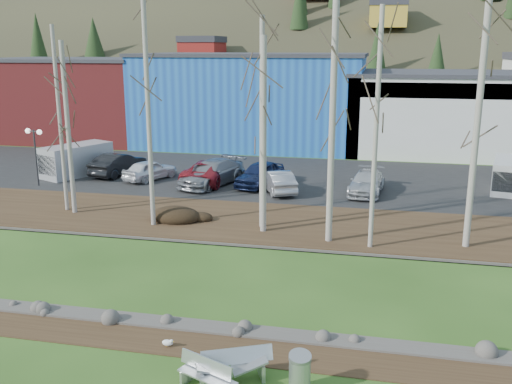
% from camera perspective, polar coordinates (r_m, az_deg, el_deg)
% --- Properties ---
extents(ground, '(200.00, 200.00, 0.00)m').
position_cam_1_polar(ground, '(16.66, -9.64, -18.03)').
color(ground, '#2A4B17').
rests_on(ground, ground).
extents(dirt_strip, '(80.00, 1.80, 0.03)m').
position_cam_1_polar(dirt_strip, '(18.33, -7.15, -14.64)').
color(dirt_strip, '#382616').
rests_on(dirt_strip, ground).
extents(near_bank_rocks, '(80.00, 0.80, 0.50)m').
position_cam_1_polar(near_bank_rocks, '(19.17, -6.14, -13.29)').
color(near_bank_rocks, '#47423D').
rests_on(near_bank_rocks, ground).
extents(river, '(80.00, 8.00, 0.90)m').
position_cam_1_polar(river, '(22.72, -2.89, -8.65)').
color(river, black).
rests_on(river, ground).
extents(far_bank_rocks, '(80.00, 0.80, 0.46)m').
position_cam_1_polar(far_bank_rocks, '(26.43, -0.57, -5.27)').
color(far_bank_rocks, '#47423D').
rests_on(far_bank_rocks, ground).
extents(far_bank, '(80.00, 7.00, 0.15)m').
position_cam_1_polar(far_bank, '(29.37, 0.81, -3.08)').
color(far_bank, '#382616').
rests_on(far_bank, ground).
extents(parking_lot, '(80.00, 14.00, 0.14)m').
position_cam_1_polar(parking_lot, '(39.37, 3.83, 1.39)').
color(parking_lot, black).
rests_on(parking_lot, ground).
extents(building_brick, '(16.32, 12.24, 7.80)m').
position_cam_1_polar(building_brick, '(59.98, -17.55, 8.93)').
color(building_brick, maroon).
rests_on(building_brick, ground).
extents(building_blue, '(20.40, 12.24, 8.30)m').
position_cam_1_polar(building_blue, '(53.45, -0.30, 9.27)').
color(building_blue, '#1C4FAA').
rests_on(building_blue, ground).
extents(building_white, '(18.36, 12.24, 6.80)m').
position_cam_1_polar(building_white, '(52.65, 19.38, 7.58)').
color(building_white, silver).
rests_on(building_white, ground).
extents(bench_intact, '(1.78, 1.15, 0.86)m').
position_cam_1_polar(bench_intact, '(15.87, -4.92, -17.81)').
color(bench_intact, silver).
rests_on(bench_intact, ground).
extents(bench_damaged, '(2.05, 1.39, 0.88)m').
position_cam_1_polar(bench_damaged, '(16.22, -2.28, -16.95)').
color(bench_damaged, silver).
rests_on(bench_damaged, ground).
extents(litter_bin, '(0.71, 0.71, 1.00)m').
position_cam_1_polar(litter_bin, '(15.78, 4.39, -17.72)').
color(litter_bin, silver).
rests_on(litter_bin, ground).
extents(seagull, '(0.41, 0.19, 0.29)m').
position_cam_1_polar(seagull, '(18.05, -8.81, -14.66)').
color(seagull, gold).
rests_on(seagull, ground).
extents(dirt_mound, '(2.66, 1.88, 0.52)m').
position_cam_1_polar(dirt_mound, '(29.79, -8.07, -2.30)').
color(dirt_mound, black).
rests_on(dirt_mound, far_bank).
extents(birch_0, '(0.24, 0.24, 9.04)m').
position_cam_1_polar(birch_0, '(31.56, -18.28, 5.98)').
color(birch_0, '#B9B2A8').
rests_on(birch_0, far_bank).
extents(birch_1, '(0.20, 0.20, 9.83)m').
position_cam_1_polar(birch_1, '(32.18, -19.03, 6.78)').
color(birch_1, '#B9B2A8').
rests_on(birch_1, far_bank).
extents(birch_2, '(0.23, 0.23, 11.79)m').
position_cam_1_polar(birch_2, '(28.13, -10.74, 8.33)').
color(birch_2, '#B9B2A8').
rests_on(birch_2, far_bank).
extents(birch_3, '(0.29, 0.29, 9.23)m').
position_cam_1_polar(birch_3, '(26.80, 0.75, 5.53)').
color(birch_3, '#B9B2A8').
rests_on(birch_3, far_bank).
extents(birch_4, '(0.23, 0.23, 10.13)m').
position_cam_1_polar(birch_4, '(27.44, 0.60, 6.69)').
color(birch_4, '#B9B2A8').
rests_on(birch_4, far_bank).
extents(birch_5, '(0.21, 0.21, 10.38)m').
position_cam_1_polar(birch_5, '(24.98, 11.91, 5.92)').
color(birch_5, '#B9B2A8').
rests_on(birch_5, far_bank).
extents(birch_6, '(0.29, 0.29, 11.22)m').
position_cam_1_polar(birch_6, '(25.45, 7.65, 7.20)').
color(birch_6, '#B9B2A8').
rests_on(birch_6, far_bank).
extents(birch_7, '(0.29, 0.29, 10.77)m').
position_cam_1_polar(birch_7, '(26.25, 21.23, 6.09)').
color(birch_7, '#B9B2A8').
rests_on(birch_7, far_bank).
extents(street_lamp, '(1.36, 0.66, 3.69)m').
position_cam_1_polar(street_lamp, '(38.98, -21.28, 4.76)').
color(street_lamp, '#262628').
rests_on(street_lamp, parking_lot).
extents(car_0, '(3.12, 4.28, 1.35)m').
position_cam_1_polar(car_0, '(39.07, -10.57, 2.20)').
color(car_0, white).
rests_on(car_0, parking_lot).
extents(car_1, '(2.58, 4.92, 1.54)m').
position_cam_1_polar(car_1, '(40.99, -13.61, 2.73)').
color(car_1, black).
rests_on(car_1, parking_lot).
extents(car_2, '(2.93, 5.60, 1.50)m').
position_cam_1_polar(car_2, '(37.76, -4.59, 2.09)').
color(car_2, maroon).
rests_on(car_2, parking_lot).
extents(car_3, '(3.91, 5.93, 1.60)m').
position_cam_1_polar(car_3, '(37.01, -4.45, 1.92)').
color(car_3, gray).
rests_on(car_3, parking_lot).
extents(car_4, '(2.93, 4.86, 1.55)m').
position_cam_1_polar(car_4, '(36.70, 0.40, 1.82)').
color(car_4, '#172248').
rests_on(car_4, parking_lot).
extents(car_5, '(3.05, 4.37, 1.36)m').
position_cam_1_polar(car_5, '(35.18, 2.19, 1.10)').
color(car_5, '#ADADAF').
rests_on(car_5, parking_lot).
extents(car_6, '(2.33, 4.81, 1.35)m').
position_cam_1_polar(car_6, '(35.47, 11.01, 0.94)').
color(car_6, '#B8B8BA').
rests_on(car_6, parking_lot).
extents(van_white, '(2.80, 4.76, 1.95)m').
position_cam_1_polar(van_white, '(38.62, 24.01, 1.50)').
color(van_white, white).
rests_on(van_white, parking_lot).
extents(van_grey, '(3.80, 5.26, 2.12)m').
position_cam_1_polar(van_grey, '(41.62, -17.72, 3.03)').
color(van_grey, silver).
rests_on(van_grey, parking_lot).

